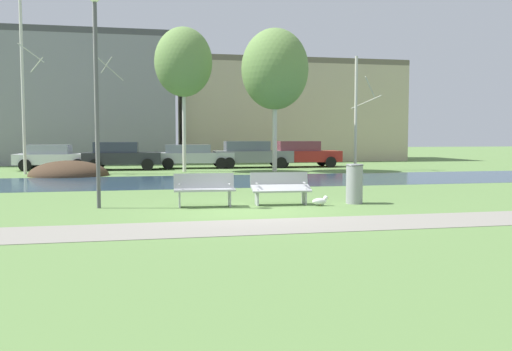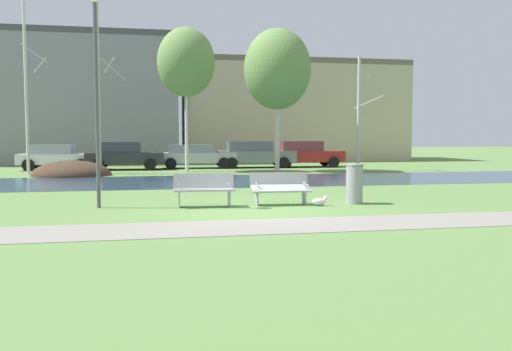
# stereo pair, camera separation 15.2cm
# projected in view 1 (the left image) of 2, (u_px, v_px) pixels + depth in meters

# --- Properties ---
(ground_plane) EXTENTS (120.00, 120.00, 0.00)m
(ground_plane) POSITION_uv_depth(u_px,v_px,m) (205.00, 179.00, 23.33)
(ground_plane) COLOR #5B7F42
(paved_path_strip) EXTENTS (60.00, 1.89, 0.01)m
(paved_path_strip) POSITION_uv_depth(u_px,v_px,m) (273.00, 226.00, 11.28)
(paved_path_strip) COLOR gray
(paved_path_strip) RESTS_ON ground
(river_band) EXTENTS (80.00, 6.47, 0.01)m
(river_band) POSITION_uv_depth(u_px,v_px,m) (207.00, 181.00, 22.47)
(river_band) COLOR #284256
(river_band) RESTS_ON ground
(soil_mound) EXTENTS (3.65, 3.31, 1.42)m
(soil_mound) POSITION_uv_depth(u_px,v_px,m) (69.00, 176.00, 25.54)
(soil_mound) COLOR #423021
(soil_mound) RESTS_ON ground
(bench_left) EXTENTS (1.62, 0.63, 0.87)m
(bench_left) POSITION_uv_depth(u_px,v_px,m) (205.00, 189.00, 14.36)
(bench_left) COLOR #9EA0A3
(bench_left) RESTS_ON ground
(bench_right) EXTENTS (1.62, 0.63, 0.87)m
(bench_right) POSITION_uv_depth(u_px,v_px,m) (280.00, 187.00, 14.78)
(bench_right) COLOR #9EA0A3
(bench_right) RESTS_ON ground
(trash_bin) EXTENTS (0.48, 0.48, 1.09)m
(trash_bin) POSITION_uv_depth(u_px,v_px,m) (354.00, 183.00, 15.01)
(trash_bin) COLOR gray
(trash_bin) RESTS_ON ground
(seagull) EXTENTS (0.48, 0.18, 0.27)m
(seagull) POSITION_uv_depth(u_px,v_px,m) (320.00, 201.00, 14.54)
(seagull) COLOR white
(seagull) RESTS_ON ground
(streetlamp) EXTENTS (0.32, 0.32, 5.55)m
(streetlamp) POSITION_uv_depth(u_px,v_px,m) (96.00, 64.00, 13.83)
(streetlamp) COLOR #4C4C51
(streetlamp) RESTS_ON ground
(birch_far_left) EXTENTS (1.12, 2.03, 8.61)m
(birch_far_left) POSITION_uv_depth(u_px,v_px,m) (23.00, 84.00, 26.17)
(birch_far_left) COLOR beige
(birch_far_left) RESTS_ON ground
(birch_left) EXTENTS (1.41, 2.14, 8.74)m
(birch_left) POSITION_uv_depth(u_px,v_px,m) (96.00, 83.00, 26.44)
(birch_left) COLOR #BCB7A8
(birch_left) RESTS_ON ground
(birch_center_left) EXTENTS (2.96, 2.96, 7.41)m
(birch_center_left) POSITION_uv_depth(u_px,v_px,m) (183.00, 62.00, 27.94)
(birch_center_left) COLOR beige
(birch_center_left) RESTS_ON ground
(birch_center) EXTENTS (3.48, 3.48, 7.39)m
(birch_center) POSITION_uv_depth(u_px,v_px,m) (275.00, 69.00, 28.20)
(birch_center) COLOR beige
(birch_center) RESTS_ON ground
(birch_center_right) EXTENTS (1.47, 2.41, 6.11)m
(birch_center_right) POSITION_uv_depth(u_px,v_px,m) (357.00, 112.00, 29.32)
(birch_center_right) COLOR beige
(birch_center_right) RESTS_ON ground
(parked_van_nearest_white) EXTENTS (4.10, 2.23, 1.37)m
(parked_van_nearest_white) POSITION_uv_depth(u_px,v_px,m) (53.00, 157.00, 29.66)
(parked_van_nearest_white) COLOR silver
(parked_van_nearest_white) RESTS_ON ground
(parked_sedan_second_dark) EXTENTS (4.19, 2.20, 1.52)m
(parked_sedan_second_dark) POSITION_uv_depth(u_px,v_px,m) (121.00, 155.00, 29.85)
(parked_sedan_second_dark) COLOR #282B30
(parked_sedan_second_dark) RESTS_ON ground
(parked_hatch_third_silver) EXTENTS (4.55, 2.07, 1.35)m
(parked_hatch_third_silver) POSITION_uv_depth(u_px,v_px,m) (192.00, 156.00, 31.28)
(parked_hatch_third_silver) COLOR #B2B5BC
(parked_hatch_third_silver) RESTS_ON ground
(parked_wagon_fourth_grey) EXTENTS (4.62, 2.21, 1.55)m
(parked_wagon_fourth_grey) POSITION_uv_depth(u_px,v_px,m) (251.00, 154.00, 31.96)
(parked_wagon_fourth_grey) COLOR slate
(parked_wagon_fourth_grey) RESTS_ON ground
(parked_suv_fifth_red) EXTENTS (4.39, 2.21, 1.54)m
(parked_suv_fifth_red) POSITION_uv_depth(u_px,v_px,m) (302.00, 153.00, 32.59)
(parked_suv_fifth_red) COLOR maroon
(parked_suv_fifth_red) RESTS_ON ground
(building_grey_warehouse) EXTENTS (16.66, 9.32, 8.64)m
(building_grey_warehouse) POSITION_uv_depth(u_px,v_px,m) (51.00, 101.00, 38.12)
(building_grey_warehouse) COLOR gray
(building_grey_warehouse) RESTS_ON ground
(building_beige_block) EXTENTS (16.32, 7.29, 7.38)m
(building_beige_block) POSITION_uv_depth(u_px,v_px,m) (288.00, 112.00, 41.91)
(building_beige_block) COLOR #BCAD8E
(building_beige_block) RESTS_ON ground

